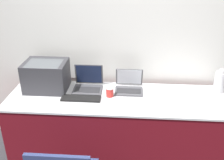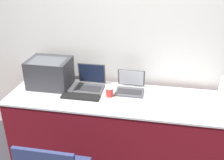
% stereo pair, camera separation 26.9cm
% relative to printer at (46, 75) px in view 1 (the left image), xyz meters
% --- Properties ---
extents(wall_back, '(8.00, 0.05, 2.60)m').
position_rel_printer_xyz_m(wall_back, '(0.84, 0.32, 0.33)').
color(wall_back, silver).
rests_on(wall_back, ground_plane).
extents(table, '(2.42, 0.70, 0.79)m').
position_rel_printer_xyz_m(table, '(0.84, -0.13, -0.57)').
color(table, maroon).
rests_on(table, ground_plane).
extents(printer, '(0.45, 0.35, 0.32)m').
position_rel_printer_xyz_m(printer, '(0.00, 0.00, 0.00)').
color(printer, '#333338').
rests_on(printer, table).
extents(laptop_left, '(0.31, 0.28, 0.26)m').
position_rel_printer_xyz_m(laptop_left, '(0.45, 0.04, -0.11)').
color(laptop_left, '#4C4C51').
rests_on(laptop_left, table).
extents(laptop_right, '(0.30, 0.27, 0.22)m').
position_rel_printer_xyz_m(laptop_right, '(0.90, 0.04, -0.12)').
color(laptop_right, '#4C4C51').
rests_on(laptop_right, table).
extents(external_keyboard, '(0.40, 0.12, 0.02)m').
position_rel_printer_xyz_m(external_keyboard, '(0.41, -0.21, -0.16)').
color(external_keyboard, black).
rests_on(external_keyboard, table).
extents(coffee_cup, '(0.08, 0.08, 0.10)m').
position_rel_printer_xyz_m(coffee_cup, '(0.70, -0.12, -0.12)').
color(coffee_cup, red).
rests_on(coffee_cup, table).
extents(metal_pitcher, '(0.12, 0.12, 0.27)m').
position_rel_printer_xyz_m(metal_pitcher, '(1.87, 0.07, -0.05)').
color(metal_pitcher, silver).
rests_on(metal_pitcher, table).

